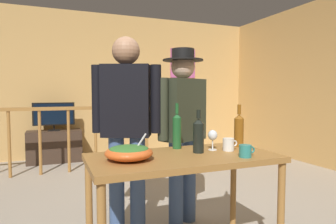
{
  "coord_description": "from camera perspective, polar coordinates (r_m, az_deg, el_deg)",
  "views": [
    {
      "loc": [
        -1.06,
        -2.45,
        1.2
      ],
      "look_at": [
        -0.21,
        -0.34,
        1.06
      ],
      "focal_mm": 31.39,
      "sensor_mm": 36.0,
      "label": 1
    }
  ],
  "objects": [
    {
      "name": "ground_plane",
      "position": [
        2.93,
        1.49,
        -20.53
      ],
      "size": [
        8.71,
        8.71,
        0.0
      ],
      "primitive_type": "plane",
      "color": "#9E9384"
    },
    {
      "name": "back_wall",
      "position": [
        5.9,
        -11.52,
        5.17
      ],
      "size": [
        6.13,
        0.1,
        2.73
      ],
      "primitive_type": "cube",
      "color": "tan",
      "rests_on": "ground_plane"
    },
    {
      "name": "side_wall_right",
      "position": [
        5.39,
        28.3,
        4.96
      ],
      "size": [
        0.1,
        5.03,
        2.73
      ],
      "primitive_type": "cube",
      "color": "tan",
      "rests_on": "ground_plane"
    },
    {
      "name": "framed_picture",
      "position": [
        6.36,
        2.9,
        9.41
      ],
      "size": [
        0.57,
        0.03,
        0.61
      ],
      "primitive_type": "cube",
      "color": "#B4518F"
    },
    {
      "name": "stair_railing",
      "position": [
        4.69,
        -18.31,
        -3.42
      ],
      "size": [
        3.29,
        0.1,
        1.05
      ],
      "color": "#9E6B33",
      "rests_on": "ground_plane"
    },
    {
      "name": "tv_console",
      "position": [
        5.53,
        -21.16,
        -6.21
      ],
      "size": [
        0.9,
        0.4,
        0.55
      ],
      "primitive_type": "cube",
      "color": "#38281E",
      "rests_on": "ground_plane"
    },
    {
      "name": "flat_screen_tv",
      "position": [
        5.44,
        -21.29,
        -0.43
      ],
      "size": [
        0.68,
        0.12,
        0.49
      ],
      "color": "black",
      "rests_on": "tv_console"
    },
    {
      "name": "serving_table",
      "position": [
        2.08,
        3.01,
        -10.74
      ],
      "size": [
        1.3,
        0.65,
        0.77
      ],
      "color": "#9E6B33",
      "rests_on": "ground_plane"
    },
    {
      "name": "salad_bowl",
      "position": [
        1.91,
        -7.59,
        -7.7
      ],
      "size": [
        0.31,
        0.31,
        0.17
      ],
      "color": "#DB5B23",
      "rests_on": "serving_table"
    },
    {
      "name": "wine_glass",
      "position": [
        2.24,
        8.67,
        -4.66
      ],
      "size": [
        0.07,
        0.07,
        0.15
      ],
      "color": "silver",
      "rests_on": "serving_table"
    },
    {
      "name": "wine_bottle_green",
      "position": [
        2.27,
        1.75,
        -3.56
      ],
      "size": [
        0.07,
        0.07,
        0.35
      ],
      "color": "#1E5628",
      "rests_on": "serving_table"
    },
    {
      "name": "wine_bottle_dark",
      "position": [
        2.13,
        5.94,
        -4.44
      ],
      "size": [
        0.08,
        0.08,
        0.31
      ],
      "color": "black",
      "rests_on": "serving_table"
    },
    {
      "name": "wine_bottle_amber",
      "position": [
        2.42,
        13.6,
        -3.34
      ],
      "size": [
        0.08,
        0.08,
        0.34
      ],
      "color": "brown",
      "rests_on": "serving_table"
    },
    {
      "name": "mug_white",
      "position": [
        2.25,
        11.69,
        -6.18
      ],
      "size": [
        0.12,
        0.08,
        0.09
      ],
      "color": "white",
      "rests_on": "serving_table"
    },
    {
      "name": "mug_teal",
      "position": [
        2.05,
        14.83,
        -7.33
      ],
      "size": [
        0.12,
        0.08,
        0.08
      ],
      "color": "teal",
      "rests_on": "serving_table"
    },
    {
      "name": "person_standing_left",
      "position": [
        2.48,
        -8.05,
        -1.27
      ],
      "size": [
        0.54,
        0.36,
        1.67
      ],
      "rotation": [
        0.0,
        0.0,
        2.71
      ],
      "color": "#3D5684",
      "rests_on": "ground_plane"
    },
    {
      "name": "person_standing_right",
      "position": [
        2.66,
        2.88,
        -1.86
      ],
      "size": [
        0.55,
        0.37,
        1.6
      ],
      "rotation": [
        0.0,
        0.0,
        3.57
      ],
      "color": "#3D5684",
      "rests_on": "ground_plane"
    }
  ]
}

